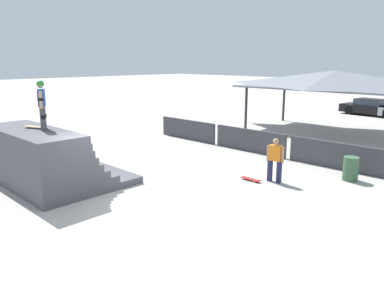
{
  "coord_description": "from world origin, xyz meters",
  "views": [
    {
      "loc": [
        9.37,
        -6.05,
        4.14
      ],
      "look_at": [
        -0.22,
        3.85,
        1.07
      ],
      "focal_mm": 35.0,
      "sensor_mm": 36.0,
      "label": 1
    }
  ],
  "objects": [
    {
      "name": "skateboard_on_ground",
      "position": [
        2.11,
        4.46,
        0.06
      ],
      "size": [
        0.77,
        0.22,
        0.09
      ],
      "rotation": [
        0.0,
        0.0,
        6.26
      ],
      "color": "silver",
      "rests_on": "ground"
    },
    {
      "name": "quarter_pipe_ramp",
      "position": [
        -2.72,
        -0.73,
        0.83
      ],
      "size": [
        4.56,
        3.55,
        1.95
      ],
      "color": "#4C4C51",
      "rests_on": "ground"
    },
    {
      "name": "barrier_fence",
      "position": [
        -0.53,
        8.02,
        0.52
      ],
      "size": [
        11.92,
        0.12,
        1.05
      ],
      "color": "#3D3D42",
      "rests_on": "ground"
    },
    {
      "name": "trash_bin",
      "position": [
        4.58,
        6.95,
        0.42
      ],
      "size": [
        0.52,
        0.52,
        0.85
      ],
      "primitive_type": "cylinder",
      "color": "#385B3D",
      "rests_on": "ground"
    },
    {
      "name": "parked_car_black",
      "position": [
        -0.74,
        24.32,
        0.6
      ],
      "size": [
        4.58,
        2.21,
        1.27
      ],
      "rotation": [
        0.0,
        0.0,
        -0.11
      ],
      "color": "black",
      "rests_on": "ground"
    },
    {
      "name": "skateboard_on_deck",
      "position": [
        -2.84,
        -0.89,
        2.0
      ],
      "size": [
        0.84,
        0.5,
        0.09
      ],
      "rotation": [
        0.0,
        0.0,
        0.39
      ],
      "color": "blue",
      "rests_on": "quarter_pipe_ramp"
    },
    {
      "name": "bystander_walking",
      "position": [
        2.74,
        4.93,
        0.86
      ],
      "size": [
        0.63,
        0.27,
        1.55
      ],
      "rotation": [
        0.0,
        0.0,
        3.31
      ],
      "color": "#1E2347",
      "rests_on": "ground"
    },
    {
      "name": "ground_plane",
      "position": [
        0.0,
        0.0,
        0.0
      ],
      "size": [
        160.0,
        160.0,
        0.0
      ],
      "primitive_type": "plane",
      "color": "#ADA8A0"
    },
    {
      "name": "skater_on_deck",
      "position": [
        -2.48,
        -0.77,
        2.86
      ],
      "size": [
        0.66,
        0.46,
        1.59
      ],
      "rotation": [
        0.0,
        0.0,
        -0.5
      ],
      "color": "#4C4C51",
      "rests_on": "quarter_pipe_ramp"
    },
    {
      "name": "pavilion_shelter",
      "position": [
        0.22,
        15.05,
        3.08
      ],
      "size": [
        10.53,
        5.24,
        3.61
      ],
      "color": "#2D2D33",
      "rests_on": "ground"
    }
  ]
}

